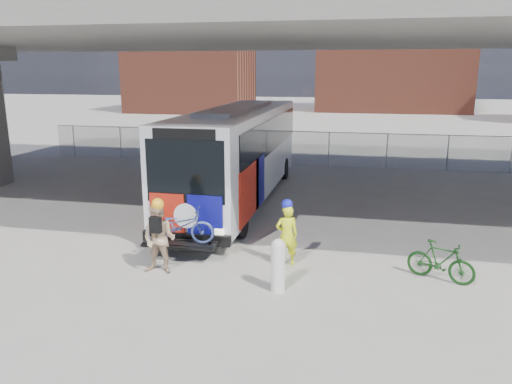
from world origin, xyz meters
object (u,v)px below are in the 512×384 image
(bus, at_px, (238,147))
(bike_parked, at_px, (441,261))
(bollard, at_px, (278,263))
(cyclist_tan, at_px, (159,238))
(cyclist_hivis, at_px, (287,234))

(bus, xyz_separation_m, bike_parked, (6.69, -6.54, -1.61))
(bollard, bearing_deg, bike_parked, 20.59)
(cyclist_tan, xyz_separation_m, bike_parked, (6.88, 0.98, -0.43))
(bus, height_order, bike_parked, bus)
(bollard, bearing_deg, cyclist_tan, 171.80)
(bus, bearing_deg, bike_parked, -44.33)
(cyclist_tan, bearing_deg, cyclist_hivis, 22.80)
(bollard, xyz_separation_m, cyclist_tan, (-3.10, 0.45, 0.24))
(cyclist_hivis, relative_size, bike_parked, 1.09)
(bus, height_order, bollard, bus)
(cyclist_hivis, xyz_separation_m, cyclist_tan, (-3.05, -1.20, 0.06))
(cyclist_hivis, height_order, bike_parked, cyclist_hivis)
(cyclist_hivis, bearing_deg, bollard, 72.45)
(cyclist_tan, bearing_deg, bus, 89.88)
(bus, height_order, cyclist_hivis, bus)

